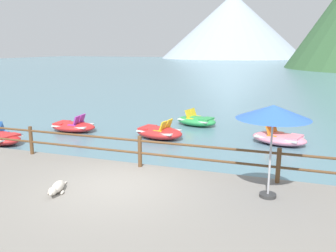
% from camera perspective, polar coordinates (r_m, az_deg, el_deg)
% --- Properties ---
extents(ground_plane, '(200.00, 200.00, 0.00)m').
position_cam_1_polar(ground_plane, '(47.95, 14.08, 7.66)').
color(ground_plane, slate).
extents(promenade_dock, '(28.00, 8.00, 0.40)m').
position_cam_1_polar(promenade_dock, '(7.69, -16.16, -16.63)').
color(promenade_dock, gray).
rests_on(promenade_dock, ground).
extents(dock_railing, '(23.92, 0.12, 0.95)m').
position_cam_1_polar(dock_railing, '(10.43, -4.64, -3.65)').
color(dock_railing, brown).
rests_on(dock_railing, promenade_dock).
extents(beach_umbrella, '(1.70, 1.70, 2.24)m').
position_cam_1_polar(beach_umbrella, '(8.28, 16.89, 2.00)').
color(beach_umbrella, '#B2B2B7').
rests_on(beach_umbrella, promenade_dock).
extents(dog_resting, '(0.48, 1.06, 0.26)m').
position_cam_1_polar(dog_resting, '(9.16, -17.77, -9.62)').
color(dog_resting, beige).
rests_on(dog_resting, promenade_dock).
extents(pedal_boat_0, '(2.27, 1.35, 0.81)m').
position_cam_1_polar(pedal_boat_0, '(17.21, -15.32, -0.04)').
color(pedal_boat_0, red).
rests_on(pedal_boat_0, ground).
extents(pedal_boat_1, '(2.55, 1.99, 1.19)m').
position_cam_1_polar(pedal_boat_1, '(15.09, 17.78, -1.33)').
color(pedal_boat_1, pink).
rests_on(pedal_boat_1, ground).
extents(pedal_boat_3, '(2.38, 1.68, 0.85)m').
position_cam_1_polar(pedal_boat_3, '(15.31, -1.51, -1.01)').
color(pedal_boat_3, red).
rests_on(pedal_boat_3, ground).
extents(pedal_boat_4, '(2.38, 1.76, 0.82)m').
position_cam_1_polar(pedal_boat_4, '(17.91, 4.71, 0.90)').
color(pedal_boat_4, green).
rests_on(pedal_boat_4, ground).
extents(distant_peak, '(54.38, 54.38, 24.08)m').
position_cam_1_polar(distant_peak, '(140.96, 10.53, 15.81)').
color(distant_peak, '#9EADBC').
rests_on(distant_peak, ground).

